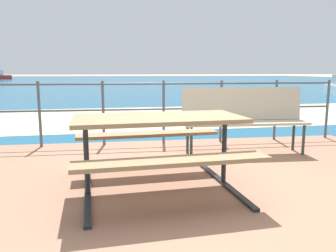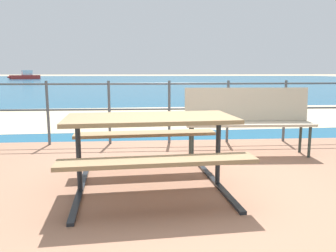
{
  "view_description": "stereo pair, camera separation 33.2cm",
  "coord_description": "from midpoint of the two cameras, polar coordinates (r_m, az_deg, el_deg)",
  "views": [
    {
      "loc": [
        -0.75,
        -3.04,
        1.25
      ],
      "look_at": [
        -0.11,
        1.21,
        0.54
      ],
      "focal_mm": 35.77,
      "sensor_mm": 36.0,
      "label": 1
    },
    {
      "loc": [
        -0.42,
        -3.08,
        1.25
      ],
      "look_at": [
        -0.11,
        1.21,
        0.54
      ],
      "focal_mm": 35.77,
      "sensor_mm": 36.0,
      "label": 2
    }
  ],
  "objects": [
    {
      "name": "ground_plane",
      "position": [
        3.36,
        6.3,
        -12.56
      ],
      "size": [
        240.0,
        240.0,
        0.0
      ],
      "primitive_type": "plane",
      "color": "tan"
    },
    {
      "name": "patio_paving",
      "position": [
        3.35,
        6.31,
        -12.08
      ],
      "size": [
        6.4,
        5.2,
        0.06
      ],
      "primitive_type": "cube",
      "color": "#996B51",
      "rests_on": "ground"
    },
    {
      "name": "sea_water",
      "position": [
        43.08,
        -3.39,
        7.68
      ],
      "size": [
        90.0,
        90.0,
        0.01
      ],
      "primitive_type": "cube",
      "color": "#145B84",
      "rests_on": "ground"
    },
    {
      "name": "beach_strip",
      "position": [
        9.26,
        -0.5,
        1.63
      ],
      "size": [
        54.16,
        7.16,
        0.01
      ],
      "primitive_type": "cube",
      "rotation": [
        0.0,
        0.0,
        0.05
      ],
      "color": "beige",
      "rests_on": "ground"
    },
    {
      "name": "picnic_table",
      "position": [
        3.32,
        -0.17,
        -1.23
      ],
      "size": [
        1.76,
        1.62,
        0.75
      ],
      "rotation": [
        0.0,
        0.0,
        0.08
      ],
      "color": "#8C704C",
      "rests_on": "patio_paving"
    },
    {
      "name": "park_bench",
      "position": [
        4.94,
        15.3,
        1.82
      ],
      "size": [
        1.8,
        0.48,
        0.95
      ],
      "rotation": [
        0.0,
        0.0,
        -0.04
      ],
      "color": "#BCAD93",
      "rests_on": "patio_paving"
    },
    {
      "name": "railing_fence",
      "position": [
        5.53,
        1.93,
        3.61
      ],
      "size": [
        5.94,
        0.04,
        1.04
      ],
      "color": "#4C5156",
      "rests_on": "patio_paving"
    },
    {
      "name": "boat_mid",
      "position": [
        57.41,
        -23.05,
        7.82
      ],
      "size": [
        4.55,
        3.34,
        1.37
      ],
      "rotation": [
        0.0,
        0.0,
        3.71
      ],
      "color": "red",
      "rests_on": "sea_water"
    }
  ]
}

